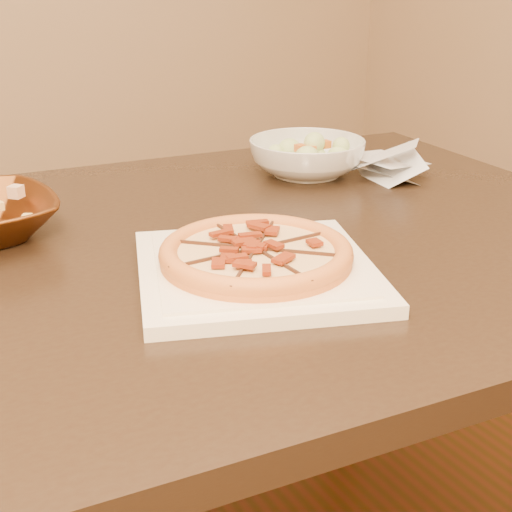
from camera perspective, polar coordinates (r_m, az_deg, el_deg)
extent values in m
cube|color=black|center=(1.05, -8.10, -0.34)|extent=(1.61, 1.12, 0.04)
cylinder|color=black|center=(1.84, 7.33, -2.75)|extent=(0.07, 0.07, 0.71)
cube|color=white|center=(0.93, 0.00, -1.20)|extent=(0.39, 0.39, 0.02)
cube|color=white|center=(0.92, 0.00, -0.57)|extent=(0.33, 0.33, 0.00)
cylinder|color=gold|center=(0.92, 0.00, -0.12)|extent=(0.25, 0.25, 0.01)
torus|color=gold|center=(0.92, 0.00, 0.35)|extent=(0.25, 0.25, 0.03)
cylinder|color=#DAC878|center=(0.92, 0.00, 0.29)|extent=(0.20, 0.20, 0.01)
cube|color=#371D10|center=(0.92, 0.00, 0.58)|extent=(0.01, 0.25, 0.01)
cube|color=#371D10|center=(0.92, 0.00, 0.58)|extent=(0.18, 0.17, 0.01)
cube|color=#371D10|center=(0.92, 0.00, 0.58)|extent=(0.25, 0.01, 0.01)
cube|color=#371D10|center=(0.92, 0.00, 0.58)|extent=(0.17, 0.18, 0.01)
cube|color=maroon|center=(0.92, 0.95, 0.97)|extent=(0.02, 0.01, 0.00)
cube|color=maroon|center=(0.94, 1.70, 1.43)|extent=(0.03, 0.02, 0.00)
cube|color=maroon|center=(0.97, 1.73, 2.00)|extent=(0.03, 0.02, 0.00)
cube|color=maroon|center=(0.94, 0.30, 1.30)|extent=(0.03, 0.03, 0.00)
cube|color=maroon|center=(0.96, -0.21, 1.80)|extent=(0.02, 0.03, 0.00)
cube|color=maroon|center=(0.98, -1.42, 2.19)|extent=(0.02, 0.03, 0.00)
cube|color=maroon|center=(0.94, -1.13, 1.33)|extent=(0.02, 0.03, 0.00)
cube|color=maroon|center=(0.95, -2.59, 1.52)|extent=(0.02, 0.03, 0.00)
cube|color=maroon|center=(0.95, -4.36, 1.43)|extent=(0.03, 0.03, 0.00)
cube|color=maroon|center=(0.92, -2.39, 0.87)|extent=(0.03, 0.03, 0.00)
cube|color=maroon|center=(0.91, -3.86, 0.55)|extent=(0.03, 0.02, 0.00)
cube|color=maroon|center=(0.91, -1.29, 0.54)|extent=(0.03, 0.02, 0.00)
cube|color=maroon|center=(0.89, -2.27, 0.07)|extent=(0.03, 0.02, 0.00)
cube|color=maroon|center=(0.86, -2.61, -0.62)|extent=(0.03, 0.02, 0.00)
cube|color=maroon|center=(0.89, -0.62, 0.10)|extent=(0.03, 0.03, 0.00)
cube|color=maroon|center=(0.87, -0.21, -0.52)|extent=(0.03, 0.03, 0.00)
cube|color=maroon|center=(0.85, 1.07, -1.08)|extent=(0.02, 0.03, 0.00)
cube|color=maroon|center=(0.88, 1.09, -0.01)|extent=(0.02, 0.02, 0.00)
cube|color=maroon|center=(0.88, 2.67, -0.28)|extent=(0.02, 0.03, 0.00)
cube|color=maroon|center=(0.90, 1.08, 0.52)|extent=(0.02, 0.03, 0.00)
cube|color=maroon|center=(0.90, 2.63, 0.49)|extent=(0.03, 0.03, 0.00)
cube|color=maroon|center=(0.92, 4.14, 0.76)|extent=(0.03, 0.02, 0.00)
cube|color=maroon|center=(0.92, 1.60, 0.92)|extent=(0.03, 0.02, 0.00)
imported|color=silver|center=(1.39, 4.09, 7.87)|extent=(0.28, 0.28, 0.07)
sphere|color=#CAE091|center=(1.37, 4.15, 10.00)|extent=(0.04, 0.04, 0.04)
sphere|color=#CAE091|center=(1.39, 4.53, 10.15)|extent=(0.04, 0.04, 0.04)
sphere|color=#CAE091|center=(1.42, 4.03, 10.36)|extent=(0.04, 0.04, 0.04)
sphere|color=#CAE091|center=(1.38, 3.87, 10.09)|extent=(0.04, 0.04, 0.04)
sphere|color=#CAE091|center=(1.39, 2.92, 10.16)|extent=(0.04, 0.04, 0.04)
sphere|color=#CAE091|center=(1.37, 4.04, 10.00)|extent=(0.04, 0.04, 0.04)
sphere|color=#CAE091|center=(1.36, 3.32, 9.90)|extent=(0.04, 0.04, 0.04)
sphere|color=#CAE091|center=(1.34, 3.31, 9.66)|extent=(0.04, 0.04, 0.04)
sphere|color=#CAE091|center=(1.36, 4.20, 9.87)|extent=(0.04, 0.04, 0.04)
sphere|color=#CAE091|center=(1.35, 5.01, 9.71)|extent=(0.04, 0.04, 0.04)
sphere|color=#CAE091|center=(1.37, 4.35, 9.98)|extent=(0.04, 0.04, 0.04)
sphere|color=#CAE091|center=(1.38, 5.25, 9.99)|extent=(0.04, 0.04, 0.04)
cube|color=#CC6320|center=(1.41, 4.52, 9.92)|extent=(0.02, 0.02, 0.01)
cube|color=#CC6320|center=(1.37, 2.74, 9.59)|extent=(0.02, 0.02, 0.01)
cube|color=#CC6320|center=(1.35, 5.16, 9.38)|extent=(0.02, 0.02, 0.01)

